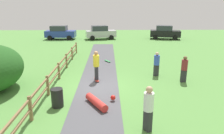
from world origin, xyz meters
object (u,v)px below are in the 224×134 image
trash_bin (57,98)px  bystander_blue (157,63)px  skater_fallen (98,102)px  bystander_white (148,107)px  skater_riding (96,64)px  parked_car_silver (100,32)px  parked_car_black (165,32)px  parked_car_blue (60,32)px  skateboard_loose (107,61)px  bystander_maroon (184,68)px

trash_bin → bystander_blue: bearing=37.9°
skater_fallen → bystander_white: size_ratio=0.88×
skater_riding → parked_car_silver: size_ratio=0.43×
trash_bin → parked_car_silver: size_ratio=0.20×
trash_bin → parked_car_black: size_ratio=0.20×
bystander_white → skater_riding: bearing=112.1°
skater_riding → parked_car_blue: 18.43m
skater_riding → parked_car_blue: (-6.08, 17.40, -0.15)m
skater_fallen → skateboard_loose: (0.45, 8.07, -0.11)m
skater_fallen → parked_car_silver: (-0.57, 20.80, 0.76)m
bystander_blue → parked_car_blue: (-10.10, 16.44, 0.05)m
bystander_maroon → skater_riding: bearing=177.4°
parked_car_silver → parked_car_blue: same height
skater_fallen → parked_car_silver: bearing=91.6°
skater_fallen → bystander_blue: (3.78, 4.37, 0.71)m
skateboard_loose → parked_car_silver: 12.80m
skateboard_loose → parked_car_black: bearing=57.1°
skateboard_loose → bystander_white: bearing=-81.3°
bystander_white → trash_bin: bearing=152.3°
trash_bin → skater_fallen: 1.91m
trash_bin → skater_fallen: trash_bin is taller
bystander_blue → parked_car_black: bearing=73.4°
skateboard_loose → parked_car_silver: size_ratio=0.18×
trash_bin → skater_fallen: bearing=1.8°
trash_bin → bystander_blue: 7.22m
skater_riding → trash_bin: bearing=-115.7°
parked_car_blue → parked_car_black: size_ratio=0.95×
trash_bin → skater_fallen: size_ratio=0.56×
trash_bin → parked_car_silver: 20.90m
parked_car_black → parked_car_silver: bearing=-179.9°
trash_bin → bystander_maroon: bystander_maroon is taller
skateboard_loose → parked_car_silver: bearing=94.6°
trash_bin → parked_car_blue: 21.34m
skateboard_loose → bystander_blue: bearing=-48.0°
parked_car_blue → trash_bin: bearing=-78.1°
trash_bin → parked_car_blue: bearing=101.9°
skater_riding → parked_car_black: size_ratio=0.43×
skater_fallen → bystander_blue: bystander_blue is taller
skater_riding → parked_car_blue: skater_riding is taller
parked_car_blue → parked_car_black: same height
bystander_white → parked_car_blue: (-8.32, 22.91, -0.05)m
skater_fallen → parked_car_silver: size_ratio=0.36×
skater_riding → skateboard_loose: (0.68, 4.66, -1.02)m
skateboard_loose → skater_fallen: bearing=-93.2°
bystander_white → parked_car_silver: (-2.58, 22.90, -0.05)m
skateboard_loose → parked_car_black: size_ratio=0.18×
bystander_blue → bystander_white: (-1.78, -6.47, 0.10)m
parked_car_blue → parked_car_silver: bearing=-0.1°
bystander_maroon → bystander_white: bearing=-121.5°
skateboard_loose → parked_car_blue: size_ratio=0.19×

